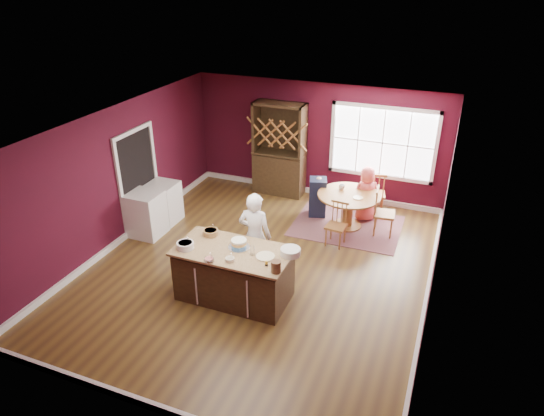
# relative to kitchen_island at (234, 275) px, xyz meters

# --- Properties ---
(room_shell) EXTENTS (7.00, 7.00, 7.00)m
(room_shell) POSITION_rel_kitchen_island_xyz_m (0.05, 0.98, 0.91)
(room_shell) COLOR brown
(room_shell) RESTS_ON ground
(window) EXTENTS (2.36, 0.10, 1.66)m
(window) POSITION_rel_kitchen_island_xyz_m (1.55, 4.45, 1.06)
(window) COLOR white
(window) RESTS_ON room_shell
(doorway) EXTENTS (0.08, 1.26, 2.13)m
(doorway) POSITION_rel_kitchen_island_xyz_m (-2.92, 1.58, 0.59)
(doorway) COLOR white
(doorway) RESTS_ON room_shell
(kitchen_island) EXTENTS (1.90, 0.99, 0.92)m
(kitchen_island) POSITION_rel_kitchen_island_xyz_m (0.00, 0.00, 0.00)
(kitchen_island) COLOR #44321C
(kitchen_island) RESTS_ON ground
(dining_table) EXTENTS (1.31, 1.31, 0.75)m
(dining_table) POSITION_rel_kitchen_island_xyz_m (1.17, 3.11, 0.10)
(dining_table) COLOR brown
(dining_table) RESTS_ON ground
(baker) EXTENTS (0.62, 0.42, 1.63)m
(baker) POSITION_rel_kitchen_island_xyz_m (0.08, 0.71, 0.38)
(baker) COLOR white
(baker) RESTS_ON ground
(layer_cake) EXTENTS (0.35, 0.35, 0.14)m
(layer_cake) POSITION_rel_kitchen_island_xyz_m (0.06, 0.11, 0.55)
(layer_cake) COLOR white
(layer_cake) RESTS_ON kitchen_island
(bowl_blue) EXTENTS (0.28, 0.28, 0.11)m
(bowl_blue) POSITION_rel_kitchen_island_xyz_m (-0.74, -0.23, 0.53)
(bowl_blue) COLOR silver
(bowl_blue) RESTS_ON kitchen_island
(bowl_yellow) EXTENTS (0.26, 0.26, 0.10)m
(bowl_yellow) POSITION_rel_kitchen_island_xyz_m (-0.56, 0.30, 0.53)
(bowl_yellow) COLOR olive
(bowl_yellow) RESTS_ON kitchen_island
(bowl_pink) EXTENTS (0.16, 0.16, 0.06)m
(bowl_pink) POSITION_rel_kitchen_island_xyz_m (-0.20, -0.44, 0.51)
(bowl_pink) COLOR white
(bowl_pink) RESTS_ON kitchen_island
(bowl_olive) EXTENTS (0.15, 0.15, 0.05)m
(bowl_olive) POSITION_rel_kitchen_island_xyz_m (0.09, -0.30, 0.51)
(bowl_olive) COLOR white
(bowl_olive) RESTS_ON kitchen_island
(drinking_glass) EXTENTS (0.08, 0.08, 0.16)m
(drinking_glass) POSITION_rel_kitchen_island_xyz_m (0.34, -0.01, 0.56)
(drinking_glass) COLOR silver
(drinking_glass) RESTS_ON kitchen_island
(dinner_plate) EXTENTS (0.30, 0.30, 0.02)m
(dinner_plate) POSITION_rel_kitchen_island_xyz_m (0.56, 0.00, 0.49)
(dinner_plate) COLOR beige
(dinner_plate) RESTS_ON kitchen_island
(white_tub) EXTENTS (0.32, 0.32, 0.11)m
(white_tub) POSITION_rel_kitchen_island_xyz_m (0.91, 0.21, 0.54)
(white_tub) COLOR white
(white_tub) RESTS_ON kitchen_island
(stoneware_crock) EXTENTS (0.15, 0.15, 0.19)m
(stoneware_crock) POSITION_rel_kitchen_island_xyz_m (0.87, -0.32, 0.57)
(stoneware_crock) COLOR #4B3522
(stoneware_crock) RESTS_ON kitchen_island
(toy_figurine) EXTENTS (0.05, 0.05, 0.08)m
(toy_figurine) POSITION_rel_kitchen_island_xyz_m (0.67, -0.22, 0.52)
(toy_figurine) COLOR gold
(toy_figurine) RESTS_ON kitchen_island
(rug) EXTENTS (2.27, 1.77, 0.01)m
(rug) POSITION_rel_kitchen_island_xyz_m (1.17, 3.11, -0.43)
(rug) COLOR brown
(rug) RESTS_ON ground
(chair_east) EXTENTS (0.45, 0.47, 1.03)m
(chair_east) POSITION_rel_kitchen_island_xyz_m (1.94, 3.06, 0.08)
(chair_east) COLOR brown
(chair_east) RESTS_ON ground
(chair_south) EXTENTS (0.41, 0.40, 0.91)m
(chair_south) POSITION_rel_kitchen_island_xyz_m (1.13, 2.28, 0.02)
(chair_south) COLOR brown
(chair_south) RESTS_ON ground
(chair_north) EXTENTS (0.51, 0.50, 1.03)m
(chair_north) POSITION_rel_kitchen_island_xyz_m (1.58, 3.94, 0.08)
(chair_north) COLOR brown
(chair_north) RESTS_ON ground
(seated_woman) EXTENTS (0.71, 0.64, 1.22)m
(seated_woman) POSITION_rel_kitchen_island_xyz_m (1.44, 3.58, 0.17)
(seated_woman) COLOR #ED5C59
(seated_woman) RESTS_ON ground
(high_chair) EXTENTS (0.46, 0.46, 0.91)m
(high_chair) POSITION_rel_kitchen_island_xyz_m (0.42, 3.38, 0.02)
(high_chair) COLOR black
(high_chair) RESTS_ON ground
(toddler) EXTENTS (0.18, 0.14, 0.26)m
(toddler) POSITION_rel_kitchen_island_xyz_m (0.42, 3.46, 0.37)
(toddler) COLOR #8CA5BF
(toddler) RESTS_ON high_chair
(table_plate) EXTENTS (0.20, 0.20, 0.02)m
(table_plate) POSITION_rel_kitchen_island_xyz_m (1.38, 3.01, 0.32)
(table_plate) COLOR beige
(table_plate) RESTS_ON dining_table
(table_cup) EXTENTS (0.15, 0.15, 0.10)m
(table_cup) POSITION_rel_kitchen_island_xyz_m (0.96, 3.32, 0.36)
(table_cup) COLOR silver
(table_cup) RESTS_ON dining_table
(hutch) EXTENTS (1.21, 0.51, 2.23)m
(hutch) POSITION_rel_kitchen_island_xyz_m (-0.80, 4.20, 0.67)
(hutch) COLOR black
(hutch) RESTS_ON ground
(washer) EXTENTS (0.64, 0.62, 0.93)m
(washer) POSITION_rel_kitchen_island_xyz_m (-2.59, 1.26, 0.03)
(washer) COLOR white
(washer) RESTS_ON ground
(dryer) EXTENTS (0.61, 0.59, 0.89)m
(dryer) POSITION_rel_kitchen_island_xyz_m (-2.59, 1.90, 0.00)
(dryer) COLOR white
(dryer) RESTS_ON ground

